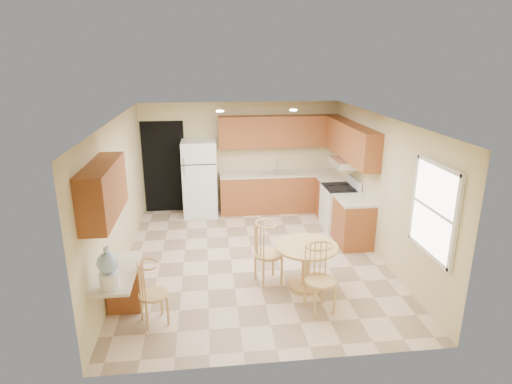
{
  "coord_description": "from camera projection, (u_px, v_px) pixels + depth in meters",
  "views": [
    {
      "loc": [
        -0.78,
        -6.91,
        3.46
      ],
      "look_at": [
        0.08,
        0.3,
        1.15
      ],
      "focal_mm": 30.0,
      "sensor_mm": 36.0,
      "label": 1
    }
  ],
  "objects": [
    {
      "name": "upper_cab_right",
      "position": [
        351.0,
        141.0,
        8.5
      ],
      "size": [
        0.33,
        2.42,
        0.7
      ],
      "primitive_type": "cube",
      "color": "#9B5327",
      "rests_on": "wall_right"
    },
    {
      "name": "water_crock",
      "position": [
        108.0,
        270.0,
        5.14
      ],
      "size": [
        0.26,
        0.26,
        0.54
      ],
      "color": "white",
      "rests_on": "desk_top"
    },
    {
      "name": "floor",
      "position": [
        254.0,
        258.0,
        7.68
      ],
      "size": [
        5.5,
        5.5,
        0.0
      ],
      "primitive_type": "plane",
      "color": "beige",
      "rests_on": "ground"
    },
    {
      "name": "base_cab_right_a",
      "position": [
        331.0,
        199.0,
        9.52
      ],
      "size": [
        0.6,
        0.59,
        0.87
      ],
      "primitive_type": "cube",
      "color": "#9B5327",
      "rests_on": "floor"
    },
    {
      "name": "window",
      "position": [
        434.0,
        210.0,
        5.72
      ],
      "size": [
        0.06,
        1.12,
        1.3
      ],
      "color": "white",
      "rests_on": "wall_right"
    },
    {
      "name": "stove",
      "position": [
        339.0,
        208.0,
        8.87
      ],
      "size": [
        0.65,
        0.76,
        1.09
      ],
      "color": "white",
      "rests_on": "floor"
    },
    {
      "name": "ceiling",
      "position": [
        254.0,
        119.0,
        6.92
      ],
      "size": [
        4.5,
        5.5,
        0.02
      ],
      "primitive_type": "cube",
      "color": "white",
      "rests_on": "wall_back"
    },
    {
      "name": "upper_cab_back",
      "position": [
        279.0,
        131.0,
        9.66
      ],
      "size": [
        2.75,
        0.33,
        0.7
      ],
      "primitive_type": "cube",
      "color": "#9B5327",
      "rests_on": "wall_back"
    },
    {
      "name": "wall_left",
      "position": [
        118.0,
        197.0,
        7.05
      ],
      "size": [
        0.02,
        5.5,
        2.5
      ],
      "primitive_type": "cube",
      "color": "beige",
      "rests_on": "floor"
    },
    {
      "name": "base_cab_back",
      "position": [
        279.0,
        193.0,
        9.96
      ],
      "size": [
        2.75,
        0.6,
        0.87
      ],
      "primitive_type": "cube",
      "color": "#9B5327",
      "rests_on": "floor"
    },
    {
      "name": "dining_table",
      "position": [
        306.0,
        260.0,
        6.58
      ],
      "size": [
        0.96,
        0.96,
        0.71
      ],
      "rotation": [
        0.0,
        0.0,
        -0.13
      ],
      "color": "tan",
      "rests_on": "floor"
    },
    {
      "name": "upper_cab_left",
      "position": [
        103.0,
        191.0,
        5.37
      ],
      "size": [
        0.33,
        1.4,
        0.7
      ],
      "primitive_type": "cube",
      "color": "#9B5327",
      "rests_on": "wall_left"
    },
    {
      "name": "chair_table_b",
      "position": [
        322.0,
        276.0,
        5.85
      ],
      "size": [
        0.43,
        0.45,
        0.98
      ],
      "rotation": [
        0.0,
        0.0,
        3.37
      ],
      "color": "tan",
      "rests_on": "floor"
    },
    {
      "name": "counter_back",
      "position": [
        280.0,
        174.0,
        9.83
      ],
      "size": [
        2.75,
        0.63,
        0.04
      ],
      "primitive_type": "cube",
      "color": "beige",
      "rests_on": "base_cab_back"
    },
    {
      "name": "desk_top",
      "position": [
        117.0,
        272.0,
        5.62
      ],
      "size": [
        0.5,
        1.2,
        0.04
      ],
      "primitive_type": "cube",
      "color": "beige",
      "rests_on": "desk_pedestal"
    },
    {
      "name": "refrigerator",
      "position": [
        200.0,
        178.0,
        9.58
      ],
      "size": [
        0.75,
        0.73,
        1.71
      ],
      "color": "white",
      "rests_on": "floor"
    },
    {
      "name": "range_hood",
      "position": [
        346.0,
        163.0,
        8.59
      ],
      "size": [
        0.5,
        0.76,
        0.14
      ],
      "primitive_type": "cube",
      "color": "silver",
      "rests_on": "upper_cab_right"
    },
    {
      "name": "counter_right_a",
      "position": [
        332.0,
        179.0,
        9.38
      ],
      "size": [
        0.63,
        0.59,
        0.04
      ],
      "primitive_type": "cube",
      "color": "beige",
      "rests_on": "base_cab_right_a"
    },
    {
      "name": "chair_table_a",
      "position": [
        269.0,
        249.0,
        6.62
      ],
      "size": [
        0.44,
        0.57,
        1.0
      ],
      "rotation": [
        0.0,
        0.0,
        -1.28
      ],
      "color": "tan",
      "rests_on": "floor"
    },
    {
      "name": "sink",
      "position": [
        279.0,
        173.0,
        9.82
      ],
      "size": [
        0.78,
        0.44,
        0.01
      ],
      "primitive_type": "cube",
      "color": "silver",
      "rests_on": "counter_back"
    },
    {
      "name": "wall_back",
      "position": [
        240.0,
        157.0,
        9.9
      ],
      "size": [
        4.5,
        0.02,
        2.5
      ],
      "primitive_type": "cube",
      "color": "beige",
      "rests_on": "floor"
    },
    {
      "name": "can_light_b",
      "position": [
        293.0,
        110.0,
        8.16
      ],
      "size": [
        0.14,
        0.14,
        0.02
      ],
      "primitive_type": "cylinder",
      "color": "white",
      "rests_on": "ceiling"
    },
    {
      "name": "base_cab_right_b",
      "position": [
        353.0,
        223.0,
        8.14
      ],
      "size": [
        0.6,
        0.8,
        0.87
      ],
      "primitive_type": "cube",
      "color": "#9B5327",
      "rests_on": "floor"
    },
    {
      "name": "doorway",
      "position": [
        164.0,
        167.0,
        9.75
      ],
      "size": [
        0.9,
        0.02,
        2.1
      ],
      "primitive_type": "cube",
      "color": "black",
      "rests_on": "floor"
    },
    {
      "name": "desk_pedestal",
      "position": [
        125.0,
        284.0,
        6.1
      ],
      "size": [
        0.48,
        0.42,
        0.72
      ],
      "primitive_type": "cube",
      "color": "#9B5327",
      "rests_on": "floor"
    },
    {
      "name": "wall_front",
      "position": [
        282.0,
        267.0,
        4.7
      ],
      "size": [
        4.5,
        0.02,
        2.5
      ],
      "primitive_type": "cube",
      "color": "beige",
      "rests_on": "floor"
    },
    {
      "name": "chair_desk",
      "position": [
        152.0,
        290.0,
        5.59
      ],
      "size": [
        0.39,
        0.51,
        0.89
      ],
      "rotation": [
        0.0,
        0.0,
        -1.18
      ],
      "color": "tan",
      "rests_on": "floor"
    },
    {
      "name": "wall_right",
      "position": [
        380.0,
        188.0,
        7.55
      ],
      "size": [
        0.02,
        5.5,
        2.5
      ],
      "primitive_type": "cube",
      "color": "beige",
      "rests_on": "floor"
    },
    {
      "name": "counter_right_b",
      "position": [
        355.0,
        200.0,
        8.0
      ],
      "size": [
        0.63,
        0.8,
        0.04
      ],
      "primitive_type": "cube",
      "color": "beige",
      "rests_on": "base_cab_right_b"
    },
    {
      "name": "can_light_a",
      "position": [
        220.0,
        111.0,
        8.01
      ],
      "size": [
        0.14,
        0.14,
        0.02
      ],
      "primitive_type": "cylinder",
      "color": "white",
      "rests_on": "ceiling"
    }
  ]
}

